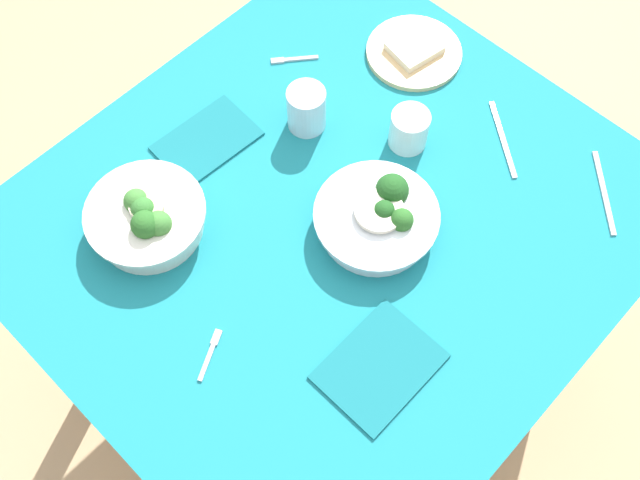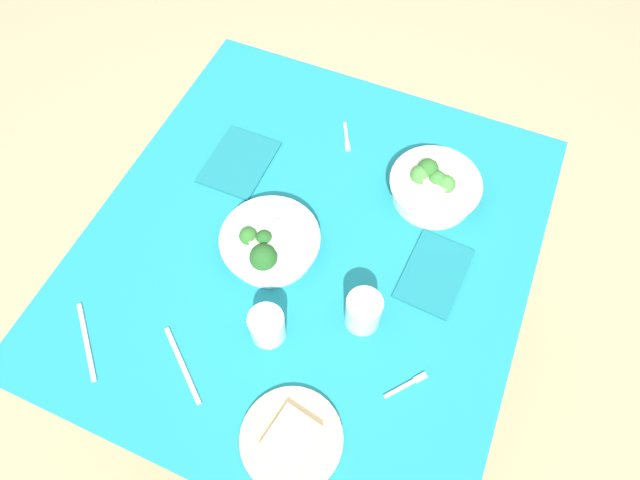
# 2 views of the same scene
# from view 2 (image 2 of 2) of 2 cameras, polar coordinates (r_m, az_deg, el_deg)

# --- Properties ---
(ground_plane) EXTENTS (6.00, 6.00, 0.00)m
(ground_plane) POSITION_cam_2_polar(r_m,az_deg,el_deg) (1.96, -0.90, -10.99)
(ground_plane) COLOR tan
(dining_table) EXTENTS (1.12, 1.03, 0.74)m
(dining_table) POSITION_cam_2_polar(r_m,az_deg,el_deg) (1.39, -1.25, -2.96)
(dining_table) COLOR #197A84
(dining_table) RESTS_ON ground_plane
(broccoli_bowl_far) EXTENTS (0.22, 0.22, 0.10)m
(broccoli_bowl_far) POSITION_cam_2_polar(r_m,az_deg,el_deg) (1.36, 11.92, 5.52)
(broccoli_bowl_far) COLOR silver
(broccoli_bowl_far) RESTS_ON dining_table
(broccoli_bowl_near) EXTENTS (0.23, 0.23, 0.09)m
(broccoli_bowl_near) POSITION_cam_2_polar(r_m,az_deg,el_deg) (1.25, -5.40, -0.40)
(broccoli_bowl_near) COLOR white
(broccoli_bowl_near) RESTS_ON dining_table
(bread_side_plate) EXTENTS (0.20, 0.20, 0.03)m
(bread_side_plate) POSITION_cam_2_polar(r_m,az_deg,el_deg) (1.13, -3.04, -20.21)
(bread_side_plate) COLOR #D6B27A
(bread_side_plate) RESTS_ON dining_table
(water_glass_center) EXTENTS (0.08, 0.08, 0.10)m
(water_glass_center) POSITION_cam_2_polar(r_m,az_deg,el_deg) (1.16, 4.60, -7.54)
(water_glass_center) COLOR silver
(water_glass_center) RESTS_ON dining_table
(water_glass_side) EXTENTS (0.08, 0.08, 0.08)m
(water_glass_side) POSITION_cam_2_polar(r_m,az_deg,el_deg) (1.16, -5.61, -9.04)
(water_glass_side) COLOR silver
(water_glass_side) RESTS_ON dining_table
(fork_by_far_bowl) EXTENTS (0.09, 0.07, 0.00)m
(fork_by_far_bowl) POSITION_cam_2_polar(r_m,az_deg,el_deg) (1.17, 9.25, -14.85)
(fork_by_far_bowl) COLOR #B7B7BC
(fork_by_far_bowl) RESTS_ON dining_table
(fork_by_near_bowl) EXTENTS (0.09, 0.05, 0.00)m
(fork_by_near_bowl) POSITION_cam_2_polar(r_m,az_deg,el_deg) (1.47, 2.83, 10.71)
(fork_by_near_bowl) COLOR #B7B7BC
(fork_by_near_bowl) RESTS_ON dining_table
(table_knife_left) EXTENTS (0.12, 0.15, 0.00)m
(table_knife_left) POSITION_cam_2_polar(r_m,az_deg,el_deg) (1.20, -14.33, -12.68)
(table_knife_left) COLOR #B7B7BC
(table_knife_left) RESTS_ON dining_table
(table_knife_right) EXTENTS (0.14, 0.14, 0.00)m
(table_knife_right) POSITION_cam_2_polar(r_m,az_deg,el_deg) (1.29, -23.45, -9.79)
(table_knife_right) COLOR #B7B7BC
(table_knife_right) RESTS_ON dining_table
(napkin_folded_upper) EXTENTS (0.20, 0.14, 0.01)m
(napkin_folded_upper) POSITION_cam_2_polar(r_m,az_deg,el_deg) (1.27, 11.98, -3.43)
(napkin_folded_upper) COLOR #156870
(napkin_folded_upper) RESTS_ON dining_table
(napkin_folded_lower) EXTENTS (0.20, 0.15, 0.01)m
(napkin_folded_lower) POSITION_cam_2_polar(r_m,az_deg,el_deg) (1.43, -8.55, 8.18)
(napkin_folded_lower) COLOR #156870
(napkin_folded_lower) RESTS_ON dining_table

